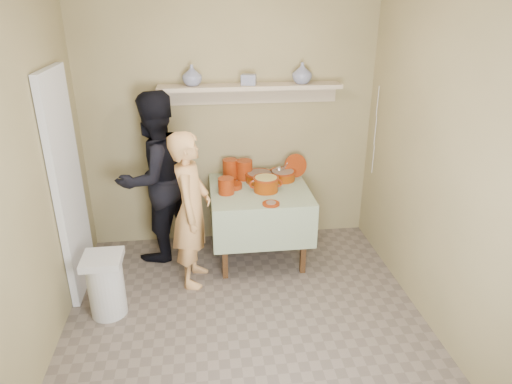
{
  "coord_description": "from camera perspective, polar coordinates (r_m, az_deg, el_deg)",
  "views": [
    {
      "loc": [
        -0.3,
        -2.86,
        2.5
      ],
      "look_at": [
        0.15,
        0.75,
        0.95
      ],
      "focal_mm": 32.0,
      "sensor_mm": 36.0,
      "label": 1
    }
  ],
  "objects": [
    {
      "name": "ground",
      "position": [
        3.81,
        -0.89,
        -17.94
      ],
      "size": [
        3.5,
        3.5,
        0.0
      ],
      "primitive_type": "plane",
      "color": "#6B5E54",
      "rests_on": "ground"
    },
    {
      "name": "tile_panel",
      "position": [
        4.25,
        -22.42,
        0.62
      ],
      "size": [
        0.06,
        0.7,
        2.0
      ],
      "primitive_type": "cube",
      "color": "silver",
      "rests_on": "ground"
    },
    {
      "name": "plate_stack_a",
      "position": [
        4.73,
        -3.25,
        2.86
      ],
      "size": [
        0.16,
        0.16,
        0.21
      ],
      "primitive_type": "cylinder",
      "color": "#771D02",
      "rests_on": "serving_table"
    },
    {
      "name": "plate_stack_b",
      "position": [
        4.72,
        -1.46,
        2.8
      ],
      "size": [
        0.17,
        0.17,
        0.2
      ],
      "primitive_type": "cylinder",
      "color": "#771D02",
      "rests_on": "serving_table"
    },
    {
      "name": "bowl_stack",
      "position": [
        4.38,
        -3.75,
        0.77
      ],
      "size": [
        0.16,
        0.16,
        0.16
      ],
      "primitive_type": "cylinder",
      "color": "#771D02",
      "rests_on": "serving_table"
    },
    {
      "name": "empty_bowl",
      "position": [
        4.52,
        -2.82,
        0.79
      ],
      "size": [
        0.17,
        0.17,
        0.05
      ],
      "primitive_type": "cylinder",
      "color": "#771D02",
      "rests_on": "serving_table"
    },
    {
      "name": "propped_lid",
      "position": [
        4.8,
        4.96,
        3.3
      ],
      "size": [
        0.26,
        0.13,
        0.25
      ],
      "primitive_type": "cylinder",
      "rotation": [
        1.33,
        0.0,
        0.21
      ],
      "color": "#771D02",
      "rests_on": "serving_table"
    },
    {
      "name": "vase_right",
      "position": [
        4.64,
        5.79,
        14.58
      ],
      "size": [
        0.24,
        0.24,
        0.2
      ],
      "primitive_type": "imported",
      "rotation": [
        0.0,
        0.0,
        -0.26
      ],
      "color": "navy",
      "rests_on": "wall_shelf"
    },
    {
      "name": "vase_left",
      "position": [
        4.54,
        -8.0,
        14.25
      ],
      "size": [
        0.22,
        0.22,
        0.2
      ],
      "primitive_type": "imported",
      "rotation": [
        0.0,
        0.0,
        0.21
      ],
      "color": "navy",
      "rests_on": "wall_shelf"
    },
    {
      "name": "ceramic_box",
      "position": [
        4.55,
        -0.91,
        13.86
      ],
      "size": [
        0.16,
        0.13,
        0.1
      ],
      "primitive_type": "cube",
      "rotation": [
        0.0,
        0.0,
        -0.25
      ],
      "color": "navy",
      "rests_on": "wall_shelf"
    },
    {
      "name": "person_cook",
      "position": [
        4.16,
        -8.08,
        -2.26
      ],
      "size": [
        0.44,
        0.59,
        1.47
      ],
      "primitive_type": "imported",
      "rotation": [
        0.0,
        0.0,
        1.4
      ],
      "color": "tan",
      "rests_on": "ground"
    },
    {
      "name": "person_helper",
      "position": [
        4.62,
        -12.43,
        1.72
      ],
      "size": [
        1.06,
        1.03,
        1.72
      ],
      "primitive_type": "imported",
      "rotation": [
        0.0,
        0.0,
        -2.44
      ],
      "color": "black",
      "rests_on": "ground"
    },
    {
      "name": "room_shell",
      "position": [
        3.01,
        -1.07,
        5.86
      ],
      "size": [
        3.04,
        3.54,
        2.62
      ],
      "color": "#998C5E",
      "rests_on": "ground"
    },
    {
      "name": "serving_table",
      "position": [
        4.57,
        0.42,
        -0.9
      ],
      "size": [
        0.97,
        0.97,
        0.76
      ],
      "color": "#4C2D16",
      "rests_on": "ground"
    },
    {
      "name": "cazuela_meat_a",
      "position": [
        4.66,
        0.45,
        1.97
      ],
      "size": [
        0.3,
        0.3,
        0.1
      ],
      "color": "#702605",
      "rests_on": "serving_table"
    },
    {
      "name": "cazuela_meat_b",
      "position": [
        4.72,
        3.35,
        2.2
      ],
      "size": [
        0.28,
        0.28,
        0.1
      ],
      "color": "#702605",
      "rests_on": "serving_table"
    },
    {
      "name": "ladle",
      "position": [
        4.71,
        2.96,
        2.83
      ],
      "size": [
        0.08,
        0.26,
        0.19
      ],
      "color": "silver",
      "rests_on": "cazuela_meat_b"
    },
    {
      "name": "cazuela_rice",
      "position": [
        4.42,
        1.25,
        1.14
      ],
      "size": [
        0.33,
        0.25,
        0.14
      ],
      "color": "#702605",
      "rests_on": "serving_table"
    },
    {
      "name": "front_plate",
      "position": [
        4.16,
        1.89,
        -1.46
      ],
      "size": [
        0.16,
        0.16,
        0.03
      ],
      "color": "#771D02",
      "rests_on": "serving_table"
    },
    {
      "name": "wall_shelf",
      "position": [
        4.61,
        -0.79,
        12.78
      ],
      "size": [
        1.8,
        0.25,
        0.21
      ],
      "color": "tan",
      "rests_on": "room_shell"
    },
    {
      "name": "trash_bin",
      "position": [
        4.1,
        -18.24,
        -10.97
      ],
      "size": [
        0.32,
        0.32,
        0.56
      ],
      "color": "silver",
      "rests_on": "ground"
    },
    {
      "name": "electrical_cord",
      "position": [
        4.85,
        14.69,
        7.41
      ],
      "size": [
        0.01,
        0.05,
        0.9
      ],
      "color": "silver",
      "rests_on": "wall_shelf"
    }
  ]
}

